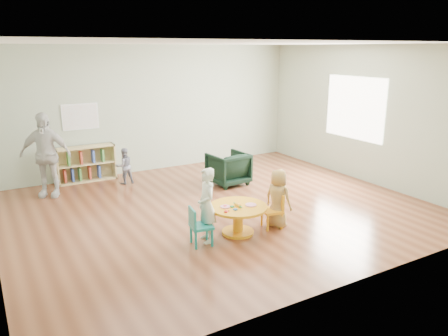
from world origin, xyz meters
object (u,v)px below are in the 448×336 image
child_left (207,205)px  toddler (124,166)px  child_right (278,198)px  kid_chair_right (274,209)px  adult_caretaker (45,155)px  armchair (228,168)px  activity_table (238,214)px  kid_chair_left (199,225)px  bookshelf (85,164)px

child_left → toddler: (-0.17, 3.32, -0.17)m
child_right → toddler: child_right is taller
child_left → child_right: size_ratio=1.18×
kid_chair_right → adult_caretaker: adult_caretaker is taller
armchair → adult_caretaker: 3.53m
activity_table → child_left: 0.59m
kid_chair_left → bookshelf: 4.05m
bookshelf → child_left: child_left is taller
bookshelf → adult_caretaker: size_ratio=0.75×
bookshelf → child_left: bearing=-78.3°
armchair → kid_chair_right: bearing=72.5°
kid_chair_right → child_right: (0.06, 0.00, 0.17)m
kid_chair_left → child_right: child_right is taller
kid_chair_right → toddler: 3.64m
child_right → adult_caretaker: (-2.87, 3.37, 0.33)m
activity_table → kid_chair_right: size_ratio=1.60×
kid_chair_left → kid_chair_right: size_ratio=1.02×
adult_caretaker → child_left: bearing=-35.6°
kid_chair_left → bookshelf: size_ratio=0.47×
bookshelf → kid_chair_left: bearing=-80.8°
armchair → adult_caretaker: (-3.33, 1.08, 0.47)m
child_left → toddler: child_left is taller
kid_chair_right → adult_caretaker: size_ratio=0.34×
bookshelf → toddler: 0.90m
kid_chair_right → adult_caretaker: (-2.81, 3.37, 0.50)m
armchair → adult_caretaker: size_ratio=0.46×
armchair → toddler: (-1.84, 1.10, 0.04)m
child_right → toddler: 3.67m
child_right → activity_table: bearing=62.9°
bookshelf → toddler: (0.65, -0.62, 0.01)m
kid_chair_left → bookshelf: bookshelf is taller
toddler → kid_chair_left: bearing=87.0°
child_left → kid_chair_right: bearing=96.6°
adult_caretaker → armchair: bearing=9.7°
bookshelf → child_left: size_ratio=1.09×
kid_chair_right → child_left: (-1.15, 0.07, 0.25)m
activity_table → kid_chair_right: 0.62m
kid_chair_left → adult_caretaker: bearing=-146.6°
activity_table → armchair: bearing=62.8°
kid_chair_right → bookshelf: size_ratio=0.46×
kid_chair_right → child_right: 0.18m
activity_table → bookshelf: 4.16m
armchair → child_right: size_ratio=0.79×
adult_caretaker → child_right: bearing=-21.9°
kid_chair_left → toddler: (0.00, 3.38, 0.08)m
activity_table → child_right: child_right is taller
activity_table → armchair: 2.49m
armchair → child_right: (-0.46, -2.29, 0.13)m
activity_table → bookshelf: bookshelf is taller
kid_chair_left → child_left: (0.17, 0.06, 0.25)m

